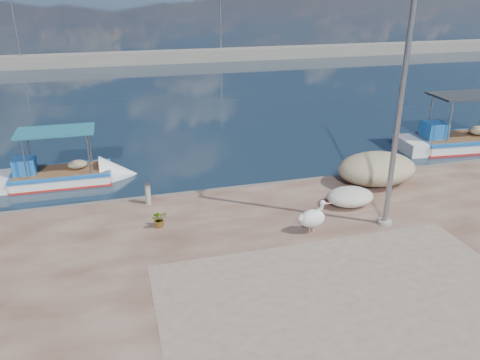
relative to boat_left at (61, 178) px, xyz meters
name	(u,v)px	position (x,y,z in m)	size (l,w,h in m)	color
ground	(276,273)	(6.27, -8.57, -0.20)	(1400.00, 1400.00, 0.00)	#162635
quay_patch	(364,320)	(7.27, -11.57, 0.30)	(9.00, 7.00, 0.01)	gray
breakwater	(146,58)	(6.27, 31.43, 0.40)	(120.00, 2.20, 7.50)	gray
boat_left	(61,178)	(0.00, 0.00, 0.00)	(5.38, 1.85, 2.58)	white
boat_right	(460,144)	(18.72, -0.72, 0.04)	(6.68, 2.68, 3.14)	white
pelican	(313,218)	(7.78, -7.50, 0.79)	(1.08, 0.55, 1.05)	tan
lamp_post	(397,122)	(10.23, -7.56, 3.60)	(0.44, 0.96, 7.00)	gray
bollard_near	(148,193)	(3.18, -4.10, 0.70)	(0.25, 0.25, 0.75)	gray
potted_plant	(159,219)	(3.35, -5.89, 0.57)	(0.49, 0.42, 0.54)	#33722D
net_pile_c	(377,169)	(11.65, -4.61, 0.89)	(3.03, 2.16, 1.19)	#C3BB91
net_pile_d	(350,197)	(9.80, -6.06, 0.60)	(1.63, 1.23, 0.61)	silver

